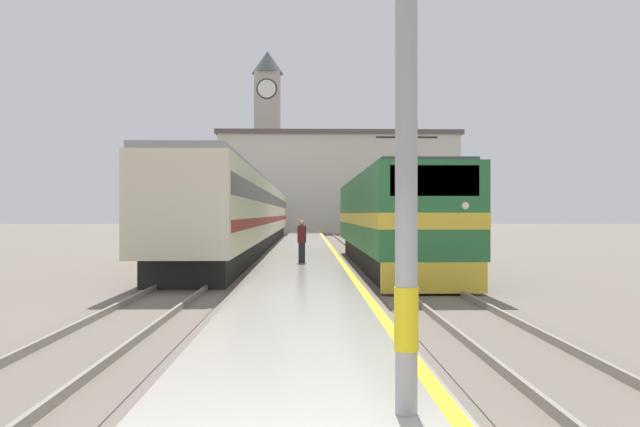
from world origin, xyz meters
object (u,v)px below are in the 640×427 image
locomotive_train (389,220)px  passenger_train (252,213)px  clock_tower (268,136)px  person_on_platform (302,240)px

locomotive_train → passenger_train: size_ratio=0.39×
passenger_train → clock_tower: clock_tower is taller
locomotive_train → passenger_train: locomotive_train is taller
passenger_train → clock_tower: bearing=92.0°
passenger_train → person_on_platform: passenger_train is taller
passenger_train → person_on_platform: size_ratio=28.70×
locomotive_train → person_on_platform: (-3.50, -0.84, -0.79)m
passenger_train → person_on_platform: 16.29m
person_on_platform → passenger_train: bearing=101.9°
passenger_train → locomotive_train: bearing=-65.6°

